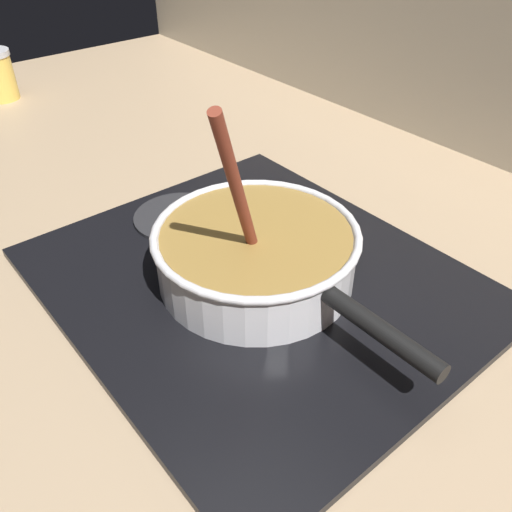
{
  "coord_description": "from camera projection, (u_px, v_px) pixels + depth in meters",
  "views": [
    {
      "loc": [
        0.4,
        -0.13,
        0.46
      ],
      "look_at": [
        -0.03,
        0.22,
        0.05
      ],
      "focal_mm": 37.65,
      "sensor_mm": 36.0,
      "label": 1
    }
  ],
  "objects": [
    {
      "name": "hob_plate",
      "position": [
        256.0,
        281.0,
        0.72
      ],
      "size": [
        0.56,
        0.48,
        0.01
      ],
      "primitive_type": "cube",
      "color": "black",
      "rests_on": "ground"
    },
    {
      "name": "cooking_pan",
      "position": [
        257.0,
        253.0,
        0.69
      ],
      "size": [
        0.41,
        0.27,
        0.27
      ],
      "color": "silver",
      "rests_on": "hob_plate"
    },
    {
      "name": "burner_ring",
      "position": [
        256.0,
        275.0,
        0.71
      ],
      "size": [
        0.2,
        0.2,
        0.01
      ],
      "primitive_type": "torus",
      "color": "#592D0C",
      "rests_on": "hob_plate"
    },
    {
      "name": "ground",
      "position": [
        122.0,
        393.0,
        0.6
      ],
      "size": [
        2.4,
        1.6,
        0.04
      ],
      "primitive_type": "cube",
      "color": "#9E8466"
    },
    {
      "name": "spare_burner",
      "position": [
        179.0,
        217.0,
        0.83
      ],
      "size": [
        0.14,
        0.14,
        0.01
      ],
      "primitive_type": "cylinder",
      "color": "#262628",
      "rests_on": "hob_plate"
    }
  ]
}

